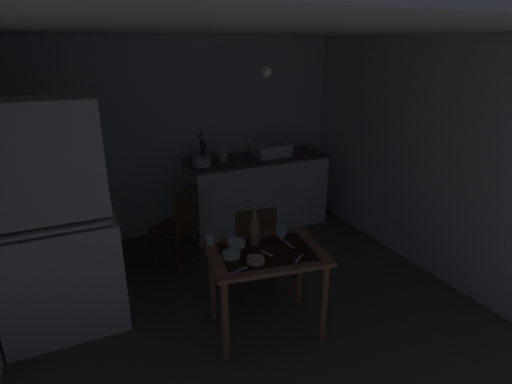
% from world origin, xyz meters
% --- Properties ---
extents(ground_plane, '(4.97, 4.97, 0.00)m').
position_xyz_m(ground_plane, '(0.00, 0.00, 0.00)').
color(ground_plane, brown).
extents(wall_back, '(4.07, 0.10, 2.38)m').
position_xyz_m(wall_back, '(0.00, 1.96, 1.19)').
color(wall_back, beige).
rests_on(wall_back, ground).
extents(wall_right, '(0.10, 3.92, 2.38)m').
position_xyz_m(wall_right, '(2.04, 0.00, 1.19)').
color(wall_right, silver).
rests_on(wall_right, ground).
extents(ceiling_slab, '(4.07, 3.92, 0.10)m').
position_xyz_m(ceiling_slab, '(0.00, 0.00, 2.43)').
color(ceiling_slab, silver).
extents(hutch_cabinet, '(0.93, 0.55, 1.93)m').
position_xyz_m(hutch_cabinet, '(-1.50, 0.37, 0.90)').
color(hutch_cabinet, silver).
rests_on(hutch_cabinet, ground).
extents(counter_cabinet, '(1.81, 0.64, 0.94)m').
position_xyz_m(counter_cabinet, '(0.84, 1.59, 0.47)').
color(counter_cabinet, silver).
rests_on(counter_cabinet, ground).
extents(sink_basin, '(0.44, 0.34, 0.15)m').
position_xyz_m(sink_basin, '(1.04, 1.59, 1.02)').
color(sink_basin, silver).
rests_on(sink_basin, counter_cabinet).
extents(hand_pump, '(0.05, 0.27, 0.39)m').
position_xyz_m(hand_pump, '(0.14, 1.63, 1.11)').
color(hand_pump, '#232328').
rests_on(hand_pump, counter_cabinet).
extents(mixing_bowl_counter, '(0.21, 0.21, 0.09)m').
position_xyz_m(mixing_bowl_counter, '(0.09, 1.54, 0.98)').
color(mixing_bowl_counter, white).
rests_on(mixing_bowl_counter, counter_cabinet).
extents(stoneware_crock, '(0.10, 0.10, 0.12)m').
position_xyz_m(stoneware_crock, '(0.38, 1.59, 1.00)').
color(stoneware_crock, beige).
rests_on(stoneware_crock, counter_cabinet).
extents(dining_table, '(1.02, 0.78, 0.72)m').
position_xyz_m(dining_table, '(0.01, -0.34, 0.61)').
color(dining_table, brown).
rests_on(dining_table, ground).
extents(chair_far_side, '(0.45, 0.45, 0.90)m').
position_xyz_m(chair_far_side, '(0.15, 0.22, 0.48)').
color(chair_far_side, '#4E341E').
rests_on(chair_far_side, ground).
extents(chair_by_counter, '(0.56, 0.56, 0.91)m').
position_xyz_m(chair_by_counter, '(-0.37, 0.97, 0.48)').
color(chair_by_counter, '#4E3522').
rests_on(chair_by_counter, ground).
extents(serving_bowl_wide, '(0.14, 0.14, 0.04)m').
position_xyz_m(serving_bowl_wide, '(-0.27, -0.30, 0.74)').
color(serving_bowl_wide, '#ADD1C1').
rests_on(serving_bowl_wide, dining_table).
extents(soup_bowl_small, '(0.15, 0.15, 0.05)m').
position_xyz_m(soup_bowl_small, '(-0.17, -0.14, 0.75)').
color(soup_bowl_small, white).
rests_on(soup_bowl_small, dining_table).
extents(sauce_dish, '(0.14, 0.14, 0.04)m').
position_xyz_m(sauce_dish, '(-0.13, -0.46, 0.74)').
color(sauce_dish, tan).
rests_on(sauce_dish, dining_table).
extents(mug_dark, '(0.09, 0.09, 0.09)m').
position_xyz_m(mug_dark, '(0.26, -0.13, 0.77)').
color(mug_dark, '#9EB2C6').
rests_on(mug_dark, dining_table).
extents(teacup_mint, '(0.06, 0.06, 0.08)m').
position_xyz_m(teacup_mint, '(-0.35, -0.02, 0.76)').
color(teacup_mint, white).
rests_on(teacup_mint, dining_table).
extents(glass_bottle, '(0.08, 0.08, 0.29)m').
position_xyz_m(glass_bottle, '(-0.01, -0.18, 0.84)').
color(glass_bottle, olive).
rests_on(glass_bottle, dining_table).
extents(table_knife, '(0.04, 0.20, 0.00)m').
position_xyz_m(table_knife, '(0.24, -0.28, 0.73)').
color(table_knife, silver).
rests_on(table_knife, dining_table).
extents(teaspoon_near_bowl, '(0.06, 0.13, 0.00)m').
position_xyz_m(teaspoon_near_bowl, '(0.01, -0.37, 0.73)').
color(teaspoon_near_bowl, beige).
rests_on(teaspoon_near_bowl, dining_table).
extents(teaspoon_by_cup, '(0.13, 0.11, 0.00)m').
position_xyz_m(teaspoon_by_cup, '(0.19, -0.55, 0.73)').
color(teaspoon_by_cup, beige).
rests_on(teaspoon_by_cup, dining_table).
extents(serving_spoon, '(0.16, 0.06, 0.00)m').
position_xyz_m(serving_spoon, '(-0.30, -0.52, 0.73)').
color(serving_spoon, beige).
rests_on(serving_spoon, dining_table).
extents(pendant_bulb, '(0.08, 0.08, 0.08)m').
position_xyz_m(pendant_bulb, '(0.12, -0.11, 2.09)').
color(pendant_bulb, '#F9EFCC').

